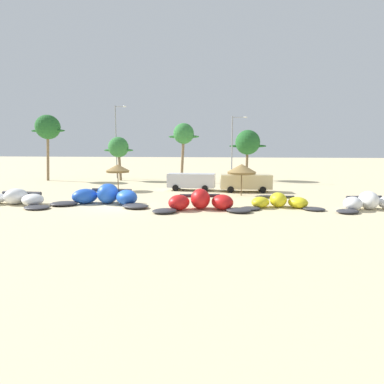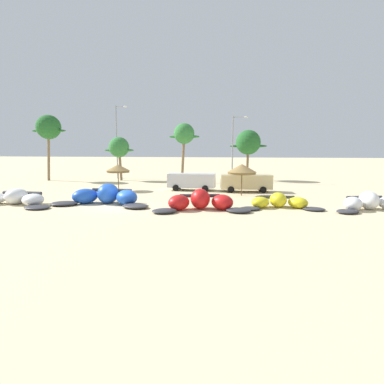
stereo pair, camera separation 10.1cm
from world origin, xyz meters
name	(u,v)px [view 1 (the left image)]	position (x,y,z in m)	size (l,w,h in m)	color
ground_plane	(121,206)	(0.00, 0.00, 0.00)	(260.00, 260.00, 0.00)	beige
kite_far_left	(12,199)	(-9.07, -0.48, 0.50)	(8.66, 4.07, 1.30)	#333338
kite_left	(106,197)	(-1.61, 0.89, 0.64)	(8.72, 4.22, 1.67)	#333338
kite_left_of_center	(201,202)	(6.49, -0.54, 0.60)	(7.49, 4.12, 1.56)	#333338
kite_center	(279,202)	(12.47, 1.12, 0.44)	(6.73, 3.38, 1.16)	#333338
kite_right_of_center	(371,203)	(19.26, 1.12, 0.53)	(6.76, 3.91, 1.39)	#333338
beach_umbrella_near_van	(118,168)	(-3.63, 9.31, 2.43)	(2.55, 2.55, 2.86)	brown
beach_umbrella_middle	(242,169)	(9.62, 7.40, 2.60)	(2.86, 2.86, 3.09)	brown
parked_van	(245,181)	(10.00, 10.32, 1.09)	(5.50, 2.60, 1.84)	beige
parked_car_second	(190,180)	(4.11, 10.77, 1.09)	(5.17, 2.23, 1.84)	silver
palm_leftmost	(48,128)	(-17.09, 18.67, 7.39)	(5.08, 3.39, 9.19)	#7F6647
palm_left	(118,148)	(-7.47, 20.20, 4.64)	(4.31, 2.87, 6.16)	#7F6647
palm_left_of_gap	(184,135)	(2.07, 18.96, 6.37)	(4.12, 2.75, 7.88)	#7F6647
palm_center_left	(248,143)	(10.64, 23.31, 5.34)	(5.29, 3.53, 7.16)	brown
lamppost_west	(117,139)	(-8.72, 23.05, 5.96)	(1.84, 0.24, 10.81)	gray
lamppost_west_center	(233,145)	(8.63, 21.37, 5.03)	(2.13, 0.24, 8.92)	gray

